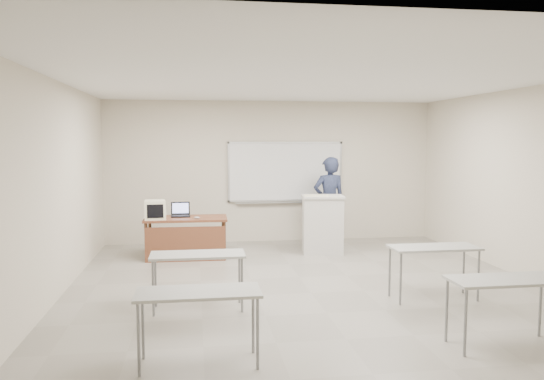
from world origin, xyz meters
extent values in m
cube|color=gray|center=(0.00, 0.00, -0.01)|extent=(7.00, 8.00, 0.01)
cube|color=white|center=(0.30, 3.97, 1.50)|extent=(2.40, 0.03, 1.20)
cube|color=#B7BABC|center=(0.30, 3.97, 2.12)|extent=(2.48, 0.04, 0.04)
cube|color=#B7BABC|center=(0.30, 3.97, 0.88)|extent=(2.48, 0.04, 0.04)
cube|color=#B7BABC|center=(-0.92, 3.97, 1.50)|extent=(0.04, 0.04, 1.28)
cube|color=#B7BABC|center=(1.52, 3.97, 1.50)|extent=(0.04, 0.04, 1.28)
cube|color=#B7BABC|center=(0.30, 3.92, 0.84)|extent=(2.16, 0.07, 0.02)
cube|color=#A4A49F|center=(-1.60, -0.50, 0.71)|extent=(1.20, 0.50, 0.03)
cylinder|color=slate|center=(-2.15, -0.70, 0.35)|extent=(0.03, 0.03, 0.70)
cylinder|color=slate|center=(-1.05, -0.70, 0.35)|extent=(0.03, 0.03, 0.70)
cylinder|color=slate|center=(-2.15, -0.30, 0.35)|extent=(0.03, 0.03, 0.70)
cylinder|color=slate|center=(-1.05, -0.30, 0.35)|extent=(0.03, 0.03, 0.70)
cube|color=#A4A49F|center=(1.60, -0.50, 0.71)|extent=(1.20, 0.50, 0.03)
cylinder|color=slate|center=(1.05, -0.70, 0.35)|extent=(0.03, 0.03, 0.70)
cylinder|color=slate|center=(2.15, -0.70, 0.35)|extent=(0.03, 0.03, 0.70)
cylinder|color=slate|center=(1.05, -0.30, 0.35)|extent=(0.03, 0.03, 0.70)
cylinder|color=slate|center=(2.15, -0.30, 0.35)|extent=(0.03, 0.03, 0.70)
cube|color=#A4A49F|center=(-1.60, -2.20, 0.71)|extent=(1.20, 0.50, 0.03)
cylinder|color=slate|center=(-2.15, -2.40, 0.35)|extent=(0.03, 0.03, 0.70)
cylinder|color=slate|center=(-1.05, -2.40, 0.35)|extent=(0.03, 0.03, 0.70)
cylinder|color=slate|center=(-2.15, -2.00, 0.35)|extent=(0.03, 0.03, 0.70)
cylinder|color=slate|center=(-1.05, -2.00, 0.35)|extent=(0.03, 0.03, 0.70)
cube|color=#A4A49F|center=(1.60, -2.20, 0.71)|extent=(1.20, 0.50, 0.03)
cylinder|color=slate|center=(1.05, -2.40, 0.35)|extent=(0.03, 0.03, 0.70)
cylinder|color=slate|center=(1.05, -2.00, 0.35)|extent=(0.03, 0.03, 0.70)
cylinder|color=slate|center=(2.15, -2.00, 0.35)|extent=(0.03, 0.03, 0.70)
cube|color=brown|center=(-1.80, 2.60, 0.73)|extent=(1.51, 0.75, 0.04)
cube|color=brown|center=(-1.80, 2.24, 0.32)|extent=(1.43, 0.03, 0.63)
cylinder|color=#3E2413|center=(-2.49, 2.28, 0.35)|extent=(0.06, 0.06, 0.71)
cylinder|color=#3E2413|center=(-1.11, 2.28, 0.35)|extent=(0.06, 0.06, 0.71)
cylinder|color=#3E2413|center=(-2.49, 2.92, 0.35)|extent=(0.06, 0.06, 0.71)
cylinder|color=#3E2413|center=(-1.11, 2.92, 0.35)|extent=(0.06, 0.06, 0.71)
cube|color=#B9B6B1|center=(0.80, 2.63, 0.54)|extent=(0.75, 0.54, 1.07)
cube|color=#B9B6B1|center=(0.80, 2.63, 1.09)|extent=(0.79, 0.58, 0.04)
cube|color=#EDE5BF|center=(-2.35, 2.50, 0.92)|extent=(0.36, 0.38, 0.34)
cube|color=#EDE5BF|center=(-2.35, 2.29, 0.92)|extent=(0.37, 0.04, 0.36)
cube|color=black|center=(-2.35, 2.27, 0.92)|extent=(0.29, 0.01, 0.24)
cube|color=black|center=(-1.90, 2.70, 0.76)|extent=(0.35, 0.26, 0.02)
cube|color=black|center=(-1.90, 2.69, 0.77)|extent=(0.29, 0.15, 0.01)
cube|color=black|center=(-1.90, 2.86, 0.89)|extent=(0.35, 0.08, 0.24)
cube|color=#99A6F3|center=(-1.90, 2.85, 0.89)|extent=(0.30, 0.05, 0.19)
ellipsoid|color=#9B9DA2|center=(-1.60, 2.40, 0.77)|extent=(0.11, 0.08, 0.04)
cube|color=#EDE5BF|center=(0.65, 2.51, 1.13)|extent=(0.49, 0.24, 0.03)
imported|color=black|center=(1.09, 3.28, 0.92)|extent=(0.71, 0.51, 1.84)
camera|label=1|loc=(-1.61, -7.23, 2.18)|focal=35.00mm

